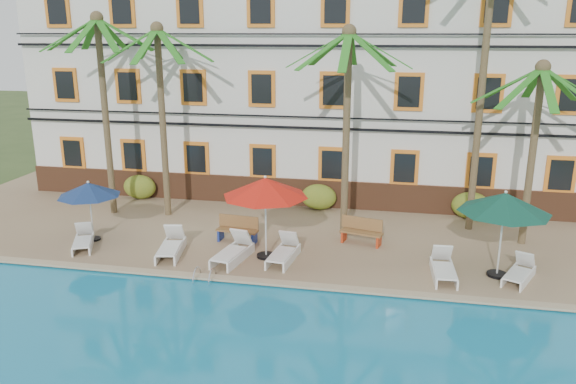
% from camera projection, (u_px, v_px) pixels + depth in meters
% --- Properties ---
extents(ground, '(100.00, 100.00, 0.00)m').
position_uv_depth(ground, '(258.00, 277.00, 17.94)').
color(ground, '#384C23').
rests_on(ground, ground).
extents(pool_deck, '(30.00, 12.00, 0.25)m').
position_uv_depth(pool_deck, '(288.00, 223.00, 22.62)').
color(pool_deck, tan).
rests_on(pool_deck, ground).
extents(pool_coping, '(30.00, 0.35, 0.06)m').
position_uv_depth(pool_coping, '(250.00, 281.00, 17.01)').
color(pool_coping, tan).
rests_on(pool_coping, pool_deck).
extents(hotel_building, '(25.40, 6.44, 10.22)m').
position_uv_depth(hotel_building, '(309.00, 80.00, 25.86)').
color(hotel_building, silver).
rests_on(hotel_building, pool_deck).
extents(palm_a, '(4.37, 4.37, 8.06)m').
position_uv_depth(palm_a, '(103.00, 88.00, 22.07)').
color(palm_a, brown).
rests_on(palm_a, pool_deck).
extents(palm_b, '(4.37, 4.37, 7.67)m').
position_uv_depth(palm_b, '(161.00, 94.00, 21.86)').
color(palm_b, brown).
rests_on(palm_b, pool_deck).
extents(palm_c, '(4.37, 4.37, 7.55)m').
position_uv_depth(palm_c, '(347.00, 103.00, 19.72)').
color(palm_c, brown).
rests_on(palm_c, pool_deck).
extents(palm_d, '(4.37, 4.37, 10.55)m').
position_uv_depth(palm_d, '(485.00, 53.00, 19.75)').
color(palm_d, brown).
rests_on(palm_d, pool_deck).
extents(palm_e, '(4.37, 4.37, 6.43)m').
position_uv_depth(palm_e, '(536.00, 126.00, 18.94)').
color(palm_e, brown).
rests_on(palm_e, pool_deck).
extents(shrub_left, '(1.50, 0.90, 1.10)m').
position_uv_depth(shrub_left, '(140.00, 187.00, 25.27)').
color(shrub_left, '#20631C').
rests_on(shrub_left, pool_deck).
extents(shrub_mid, '(1.50, 0.90, 1.10)m').
position_uv_depth(shrub_mid, '(319.00, 197.00, 23.75)').
color(shrub_mid, '#20631C').
rests_on(shrub_mid, pool_deck).
extents(shrub_right, '(1.50, 0.90, 1.10)m').
position_uv_depth(shrub_right, '(470.00, 205.00, 22.60)').
color(shrub_right, '#20631C').
rests_on(shrub_right, pool_deck).
extents(umbrella_blue, '(2.22, 2.22, 2.23)m').
position_uv_depth(umbrella_blue, '(89.00, 190.00, 19.90)').
color(umbrella_blue, black).
rests_on(umbrella_blue, pool_deck).
extents(umbrella_red, '(2.84, 2.84, 2.83)m').
position_uv_depth(umbrella_red, '(265.00, 188.00, 18.19)').
color(umbrella_red, black).
rests_on(umbrella_red, pool_deck).
extents(umbrella_green, '(2.76, 2.76, 2.76)m').
position_uv_depth(umbrella_green, '(505.00, 203.00, 16.78)').
color(umbrella_green, black).
rests_on(umbrella_green, pool_deck).
extents(lounger_a, '(1.26, 1.79, 0.80)m').
position_uv_depth(lounger_a, '(83.00, 240.00, 19.65)').
color(lounger_a, white).
rests_on(lounger_a, pool_deck).
extents(lounger_b, '(1.03, 2.04, 0.92)m').
position_uv_depth(lounger_b, '(171.00, 246.00, 19.01)').
color(lounger_b, white).
rests_on(lounger_b, pool_deck).
extents(lounger_c, '(1.05, 2.07, 0.93)m').
position_uv_depth(lounger_c, '(233.00, 251.00, 18.54)').
color(lounger_c, white).
rests_on(lounger_c, pool_deck).
extents(lounger_d, '(0.87, 1.93, 0.89)m').
position_uv_depth(lounger_d, '(284.00, 252.00, 18.51)').
color(lounger_d, white).
rests_on(lounger_d, pool_deck).
extents(lounger_e, '(0.76, 1.89, 0.88)m').
position_uv_depth(lounger_e, '(443.00, 268.00, 17.29)').
color(lounger_e, white).
rests_on(lounger_e, pool_deck).
extents(lounger_f, '(1.26, 1.77, 0.79)m').
position_uv_depth(lounger_f, '(519.00, 272.00, 17.05)').
color(lounger_f, white).
rests_on(lounger_f, pool_deck).
extents(bench_left, '(1.54, 0.62, 0.93)m').
position_uv_depth(bench_left, '(238.00, 229.00, 20.18)').
color(bench_left, olive).
rests_on(bench_left, pool_deck).
extents(bench_right, '(1.57, 0.83, 0.93)m').
position_uv_depth(bench_right, '(362.00, 231.00, 19.97)').
color(bench_right, olive).
rests_on(bench_right, pool_deck).
extents(pool_ladder, '(0.54, 0.74, 0.74)m').
position_uv_depth(pool_ladder, '(205.00, 279.00, 17.19)').
color(pool_ladder, silver).
rests_on(pool_ladder, ground).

